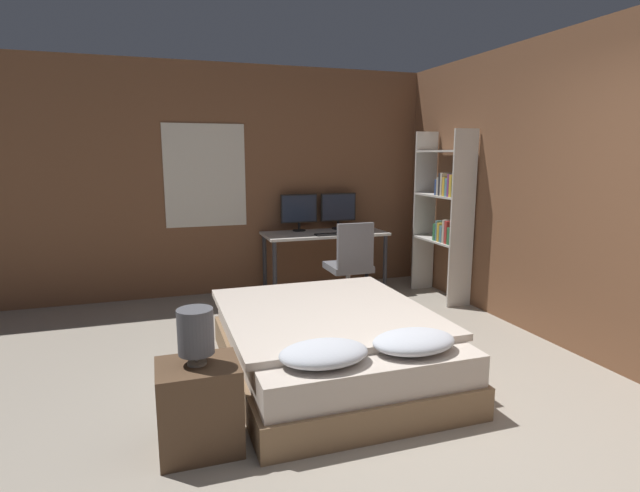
% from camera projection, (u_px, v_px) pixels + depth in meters
% --- Properties ---
extents(ground_plane, '(20.00, 20.00, 0.00)m').
position_uv_depth(ground_plane, '(448.00, 455.00, 2.81)').
color(ground_plane, '#9E9384').
extents(wall_back, '(12.00, 0.08, 2.70)m').
position_uv_depth(wall_back, '(279.00, 180.00, 6.12)').
color(wall_back, brown).
rests_on(wall_back, ground_plane).
extents(wall_side_right, '(0.06, 12.00, 2.70)m').
position_uv_depth(wall_side_right, '(540.00, 189.00, 4.54)').
color(wall_side_right, brown).
rests_on(wall_side_right, ground_plane).
extents(bed, '(1.54, 2.00, 0.56)m').
position_uv_depth(bed, '(330.00, 344.00, 3.80)').
color(bed, '#846647').
rests_on(bed, ground_plane).
extents(nightstand, '(0.46, 0.38, 0.51)m').
position_uv_depth(nightstand, '(199.00, 407.00, 2.82)').
color(nightstand, brown).
rests_on(nightstand, ground_plane).
extents(bedside_lamp, '(0.20, 0.20, 0.32)m').
position_uv_depth(bedside_lamp, '(196.00, 332.00, 2.74)').
color(bedside_lamp, gray).
rests_on(bedside_lamp, nightstand).
extents(desk, '(1.47, 0.63, 0.74)m').
position_uv_depth(desk, '(325.00, 240.00, 6.03)').
color(desk, beige).
rests_on(desk, ground_plane).
extents(monitor_left, '(0.46, 0.16, 0.45)m').
position_uv_depth(monitor_left, '(299.00, 210.00, 6.09)').
color(monitor_left, black).
rests_on(monitor_left, desk).
extents(monitor_right, '(0.46, 0.16, 0.45)m').
position_uv_depth(monitor_right, '(338.00, 209.00, 6.25)').
color(monitor_right, black).
rests_on(monitor_right, desk).
extents(keyboard, '(0.36, 0.13, 0.02)m').
position_uv_depth(keyboard, '(330.00, 234.00, 5.82)').
color(keyboard, black).
rests_on(keyboard, desk).
extents(computer_mouse, '(0.07, 0.05, 0.04)m').
position_uv_depth(computer_mouse, '(352.00, 232.00, 5.90)').
color(computer_mouse, black).
rests_on(computer_mouse, desk).
extents(office_chair, '(0.52, 0.52, 0.97)m').
position_uv_depth(office_chair, '(350.00, 274.00, 5.38)').
color(office_chair, black).
rests_on(office_chair, ground_plane).
extents(bookshelf, '(0.29, 0.82, 1.93)m').
position_uv_depth(bookshelf, '(447.00, 209.00, 5.65)').
color(bookshelf, beige).
rests_on(bookshelf, ground_plane).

